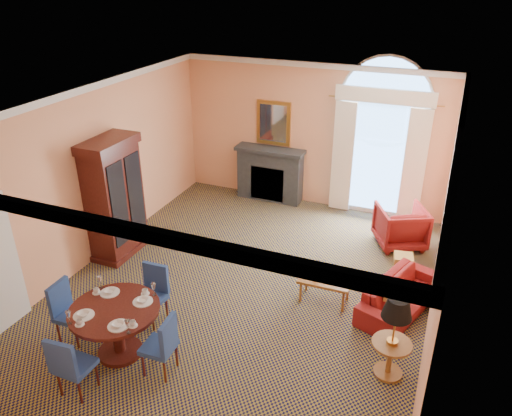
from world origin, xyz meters
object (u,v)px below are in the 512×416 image
at_px(armoire, 114,200).
at_px(sofa, 401,295).
at_px(armchair, 400,226).
at_px(coffee_table, 324,280).
at_px(side_table, 395,327).
at_px(dining_table, 116,321).

xyz_separation_m(armoire, sofa, (5.27, 0.20, -0.83)).
bearing_deg(armchair, coffee_table, 42.25).
distance_m(coffee_table, side_table, 1.82).
xyz_separation_m(armchair, side_table, (0.37, -3.60, 0.38)).
bearing_deg(coffee_table, armoire, 177.70).
distance_m(dining_table, sofa, 4.40).
bearing_deg(sofa, armoire, 111.39).
xyz_separation_m(armoire, side_table, (5.32, -1.31, -0.30)).
distance_m(armoire, dining_table, 2.97).
relative_size(dining_table, coffee_table, 1.47).
distance_m(armoire, side_table, 5.49).
height_order(dining_table, armchair, dining_table).
relative_size(sofa, coffee_table, 2.11).
bearing_deg(sofa, armchair, 27.84).
bearing_deg(armchair, dining_table, 28.15).
distance_m(sofa, side_table, 1.60).
bearing_deg(dining_table, armoire, 125.83).
height_order(dining_table, sofa, dining_table).
bearing_deg(armoire, sofa, 2.19).
xyz_separation_m(dining_table, coffee_table, (2.35, 2.31, -0.18)).
relative_size(armoire, side_table, 1.88).
distance_m(armchair, side_table, 3.64).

